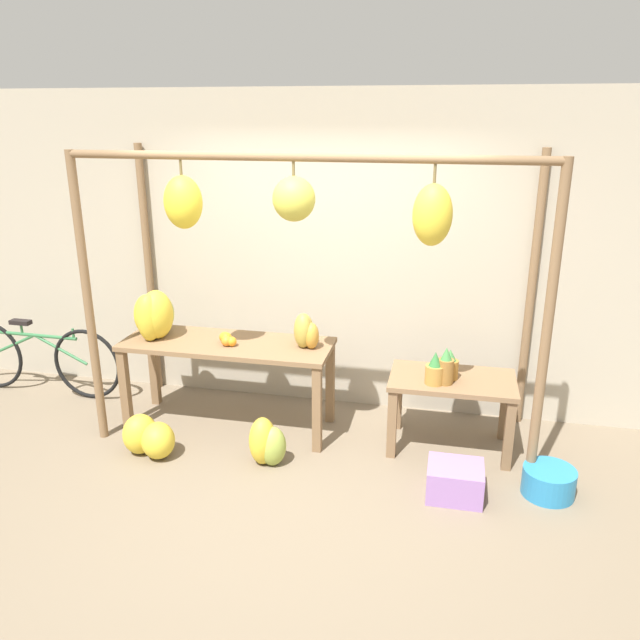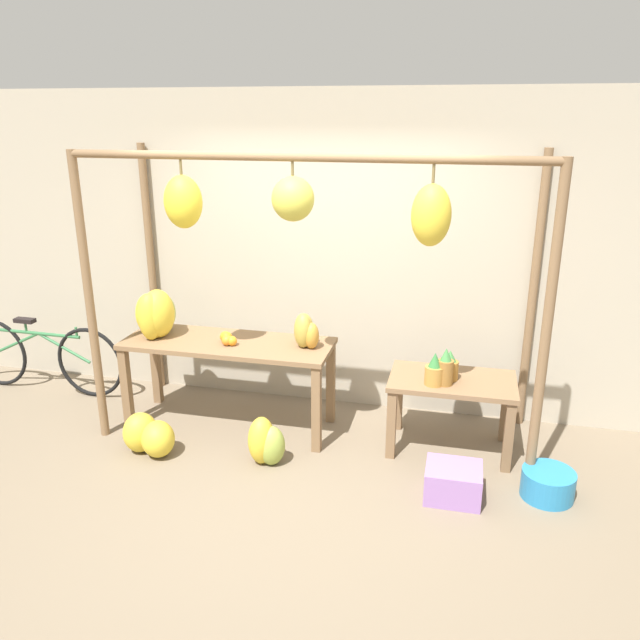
{
  "view_description": "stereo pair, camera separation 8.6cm",
  "coord_description": "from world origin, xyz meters",
  "px_view_note": "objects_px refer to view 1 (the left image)",
  "views": [
    {
      "loc": [
        1.06,
        -3.73,
        2.6
      ],
      "look_at": [
        0.06,
        0.87,
        1.02
      ],
      "focal_mm": 35.0,
      "sensor_mm": 36.0,
      "label": 1
    },
    {
      "loc": [
        1.14,
        -3.71,
        2.6
      ],
      "look_at": [
        0.06,
        0.87,
        1.02
      ],
      "focal_mm": 35.0,
      "sensor_mm": 36.0,
      "label": 2
    }
  ],
  "objects_px": {
    "banana_pile_on_table": "(154,315)",
    "pineapple_cluster": "(443,368)",
    "banana_pile_ground_right": "(267,443)",
    "fruit_crate_white": "(455,481)",
    "banana_pile_ground_left": "(149,437)",
    "blue_bucket": "(549,482)",
    "papaya_pile": "(305,331)",
    "orange_pile": "(227,339)",
    "parked_bicycle": "(38,358)"
  },
  "relations": [
    {
      "from": "fruit_crate_white",
      "to": "parked_bicycle",
      "type": "xyz_separation_m",
      "value": [
        -3.95,
        0.91,
        0.24
      ]
    },
    {
      "from": "fruit_crate_white",
      "to": "blue_bucket",
      "type": "height_order",
      "value": "fruit_crate_white"
    },
    {
      "from": "pineapple_cluster",
      "to": "banana_pile_ground_right",
      "type": "relative_size",
      "value": 0.77
    },
    {
      "from": "fruit_crate_white",
      "to": "blue_bucket",
      "type": "xyz_separation_m",
      "value": [
        0.65,
        0.16,
        -0.02
      ]
    },
    {
      "from": "pineapple_cluster",
      "to": "parked_bicycle",
      "type": "xyz_separation_m",
      "value": [
        -3.81,
        0.32,
        -0.36
      ]
    },
    {
      "from": "fruit_crate_white",
      "to": "papaya_pile",
      "type": "height_order",
      "value": "papaya_pile"
    },
    {
      "from": "fruit_crate_white",
      "to": "blue_bucket",
      "type": "bearing_deg",
      "value": 13.91
    },
    {
      "from": "orange_pile",
      "to": "parked_bicycle",
      "type": "distance_m",
      "value": 2.12
    },
    {
      "from": "banana_pile_ground_right",
      "to": "fruit_crate_white",
      "type": "relative_size",
      "value": 0.99
    },
    {
      "from": "pineapple_cluster",
      "to": "papaya_pile",
      "type": "bearing_deg",
      "value": 174.3
    },
    {
      "from": "banana_pile_ground_right",
      "to": "orange_pile",
      "type": "bearing_deg",
      "value": 133.88
    },
    {
      "from": "banana_pile_on_table",
      "to": "banana_pile_ground_left",
      "type": "height_order",
      "value": "banana_pile_on_table"
    },
    {
      "from": "parked_bicycle",
      "to": "banana_pile_ground_right",
      "type": "bearing_deg",
      "value": -17.26
    },
    {
      "from": "parked_bicycle",
      "to": "papaya_pile",
      "type": "xyz_separation_m",
      "value": [
        2.69,
        -0.21,
        0.54
      ]
    },
    {
      "from": "pineapple_cluster",
      "to": "parked_bicycle",
      "type": "distance_m",
      "value": 3.84
    },
    {
      "from": "banana_pile_on_table",
      "to": "orange_pile",
      "type": "distance_m",
      "value": 0.68
    },
    {
      "from": "pineapple_cluster",
      "to": "fruit_crate_white",
      "type": "bearing_deg",
      "value": -76.98
    },
    {
      "from": "fruit_crate_white",
      "to": "papaya_pile",
      "type": "relative_size",
      "value": 1.31
    },
    {
      "from": "pineapple_cluster",
      "to": "papaya_pile",
      "type": "relative_size",
      "value": 1.0
    },
    {
      "from": "banana_pile_ground_left",
      "to": "blue_bucket",
      "type": "distance_m",
      "value": 3.03
    },
    {
      "from": "banana_pile_ground_left",
      "to": "fruit_crate_white",
      "type": "distance_m",
      "value": 2.38
    },
    {
      "from": "banana_pile_ground_left",
      "to": "banana_pile_ground_right",
      "type": "bearing_deg",
      "value": 4.11
    },
    {
      "from": "blue_bucket",
      "to": "fruit_crate_white",
      "type": "bearing_deg",
      "value": -166.09
    },
    {
      "from": "banana_pile_on_table",
      "to": "fruit_crate_white",
      "type": "relative_size",
      "value": 1.34
    },
    {
      "from": "banana_pile_on_table",
      "to": "parked_bicycle",
      "type": "relative_size",
      "value": 0.3
    },
    {
      "from": "blue_bucket",
      "to": "papaya_pile",
      "type": "distance_m",
      "value": 2.14
    },
    {
      "from": "banana_pile_on_table",
      "to": "blue_bucket",
      "type": "relative_size",
      "value": 1.41
    },
    {
      "from": "fruit_crate_white",
      "to": "banana_pile_ground_right",
      "type": "bearing_deg",
      "value": 174.86
    },
    {
      "from": "banana_pile_ground_right",
      "to": "pineapple_cluster",
      "type": "bearing_deg",
      "value": 19.88
    },
    {
      "from": "fruit_crate_white",
      "to": "blue_bucket",
      "type": "relative_size",
      "value": 1.05
    },
    {
      "from": "papaya_pile",
      "to": "banana_pile_ground_left",
      "type": "bearing_deg",
      "value": -150.1
    },
    {
      "from": "pineapple_cluster",
      "to": "parked_bicycle",
      "type": "bearing_deg",
      "value": 175.25
    },
    {
      "from": "pineapple_cluster",
      "to": "banana_pile_ground_right",
      "type": "bearing_deg",
      "value": -160.12
    },
    {
      "from": "banana_pile_on_table",
      "to": "pineapple_cluster",
      "type": "height_order",
      "value": "banana_pile_on_table"
    },
    {
      "from": "pineapple_cluster",
      "to": "fruit_crate_white",
      "type": "xyz_separation_m",
      "value": [
        0.14,
        -0.59,
        -0.61
      ]
    },
    {
      "from": "fruit_crate_white",
      "to": "blue_bucket",
      "type": "distance_m",
      "value": 0.67
    },
    {
      "from": "banana_pile_ground_left",
      "to": "orange_pile",
      "type": "bearing_deg",
      "value": 49.52
    },
    {
      "from": "orange_pile",
      "to": "banana_pile_ground_left",
      "type": "xyz_separation_m",
      "value": [
        -0.48,
        -0.56,
        -0.66
      ]
    },
    {
      "from": "banana_pile_ground_right",
      "to": "blue_bucket",
      "type": "bearing_deg",
      "value": 0.92
    },
    {
      "from": "blue_bucket",
      "to": "banana_pile_ground_right",
      "type": "bearing_deg",
      "value": -179.08
    },
    {
      "from": "banana_pile_ground_left",
      "to": "fruit_crate_white",
      "type": "bearing_deg",
      "value": -1.44
    },
    {
      "from": "banana_pile_ground_left",
      "to": "papaya_pile",
      "type": "distance_m",
      "value": 1.5
    },
    {
      "from": "papaya_pile",
      "to": "banana_pile_on_table",
      "type": "bearing_deg",
      "value": -178.08
    },
    {
      "from": "fruit_crate_white",
      "to": "parked_bicycle",
      "type": "bearing_deg",
      "value": 167.0
    },
    {
      "from": "banana_pile_ground_left",
      "to": "parked_bicycle",
      "type": "distance_m",
      "value": 1.8
    },
    {
      "from": "parked_bicycle",
      "to": "papaya_pile",
      "type": "bearing_deg",
      "value": -4.36
    },
    {
      "from": "blue_bucket",
      "to": "parked_bicycle",
      "type": "bearing_deg",
      "value": 170.75
    },
    {
      "from": "banana_pile_on_table",
      "to": "banana_pile_ground_left",
      "type": "xyz_separation_m",
      "value": [
        0.18,
        -0.6,
        -0.81
      ]
    },
    {
      "from": "orange_pile",
      "to": "banana_pile_ground_right",
      "type": "relative_size",
      "value": 0.45
    },
    {
      "from": "orange_pile",
      "to": "blue_bucket",
      "type": "bearing_deg",
      "value": -10.18
    }
  ]
}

